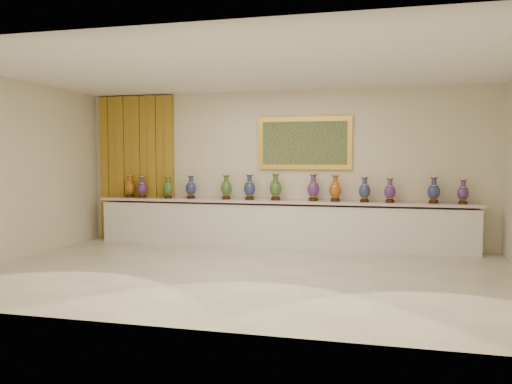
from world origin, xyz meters
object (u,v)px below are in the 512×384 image
counter (279,224)px  vase_2 (168,189)px  vase_1 (142,188)px  vase_0 (130,187)px

counter → vase_2: bearing=-178.6°
vase_1 → vase_0: bearing=173.6°
counter → vase_1: (-2.82, -0.03, 0.66)m
vase_1 → vase_2: size_ratio=1.00×
vase_0 → vase_2: size_ratio=1.05×
counter → vase_0: 3.18m
vase_0 → vase_2: (0.87, -0.06, -0.01)m
vase_1 → vase_2: bearing=-2.3°
counter → vase_0: bearing=-180.0°
vase_2 → counter: bearing=1.4°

